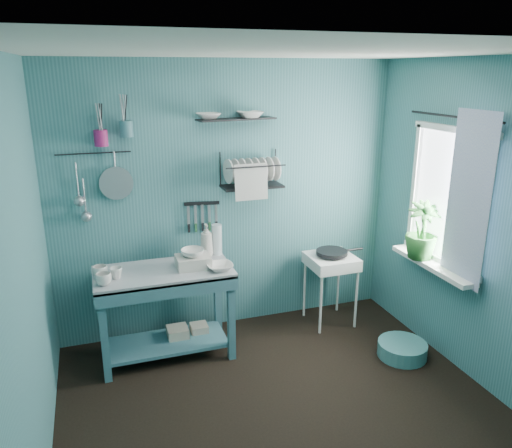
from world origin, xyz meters
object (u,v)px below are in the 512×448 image
object	(u,v)px
hotplate_stand	(330,289)
colander	(116,183)
wash_tub	(193,262)
frying_pan	(332,252)
dish_rack	(252,170)
storage_tin_large	(178,339)
potted_plant	(422,230)
work_counter	(166,313)
mug_right	(100,272)
utensil_cup_magenta	(101,138)
mug_mid	(116,273)
utensil_cup_teal	(126,129)
water_bottle	(217,239)
soap_bottle	(206,240)
storage_tin_small	(199,334)
floor_basin	(402,349)
mug_left	(104,279)

from	to	relation	value
hotplate_stand	colander	size ratio (longest dim) A/B	2.48
wash_tub	frying_pan	xyz separation A→B (m)	(1.37, 0.12, -0.12)
dish_rack	storage_tin_large	xyz separation A→B (m)	(-0.78, -0.24, -1.43)
hotplate_stand	potted_plant	xyz separation A→B (m)	(0.54, -0.60, 0.73)
work_counter	mug_right	distance (m)	0.67
frying_pan	utensil_cup_magenta	distance (m)	2.32
mug_mid	utensil_cup_teal	size ratio (longest dim) A/B	0.77
mug_right	water_bottle	distance (m)	1.05
mug_mid	potted_plant	bearing A→B (deg)	-9.82
soap_bottle	frying_pan	distance (m)	1.22
storage_tin_small	storage_tin_large	bearing A→B (deg)	-171.47
colander	potted_plant	xyz separation A→B (m)	(2.46, -0.87, -0.40)
potted_plant	utensil_cup_teal	bearing A→B (deg)	160.37
water_bottle	hotplate_stand	distance (m)	1.25
soap_bottle	dish_rack	bearing A→B (deg)	10.87
water_bottle	colander	distance (m)	1.00
work_counter	storage_tin_small	distance (m)	0.43
utensil_cup_teal	mug_mid	bearing A→B (deg)	-115.71
wash_tub	soap_bottle	bearing A→B (deg)	52.31
potted_plant	storage_tin_large	xyz separation A→B (m)	(-2.06, 0.55, -0.97)
dish_rack	utensil_cup_magenta	size ratio (longest dim) A/B	4.23
mug_mid	storage_tin_large	distance (m)	0.89
water_bottle	storage_tin_large	bearing A→B (deg)	-157.96
potted_plant	soap_bottle	bearing A→B (deg)	158.07
mug_mid	frying_pan	world-z (taller)	mug_mid
work_counter	hotplate_stand	bearing A→B (deg)	8.89
mug_mid	utensil_cup_teal	world-z (taller)	utensil_cup_teal
work_counter	dish_rack	bearing A→B (deg)	23.35
mug_right	utensil_cup_magenta	world-z (taller)	utensil_cup_magenta
water_bottle	hotplate_stand	size ratio (longest dim) A/B	0.40
hotplate_stand	utensil_cup_teal	distance (m)	2.42
mug_mid	colander	xyz separation A→B (m)	(0.08, 0.43, 0.64)
work_counter	hotplate_stand	distance (m)	1.62
hotplate_stand	colander	bearing A→B (deg)	161.73
utensil_cup_magenta	storage_tin_large	distance (m)	1.85
colander	storage_tin_large	distance (m)	1.47
work_counter	soap_bottle	world-z (taller)	soap_bottle
hotplate_stand	frying_pan	xyz separation A→B (m)	(0.00, 0.00, 0.38)
mug_right	utensil_cup_magenta	distance (m)	1.08
hotplate_stand	storage_tin_small	xyz separation A→B (m)	(-1.32, -0.02, -0.25)
frying_pan	potted_plant	distance (m)	0.88
work_counter	hotplate_stand	world-z (taller)	work_counter
mug_right	floor_basin	size ratio (longest dim) A/B	0.29
hotplate_stand	dish_rack	xyz separation A→B (m)	(-0.74, 0.18, 1.19)
water_bottle	mug_left	bearing A→B (deg)	-159.19
hotplate_stand	utensil_cup_magenta	distance (m)	2.53
utensil_cup_teal	potted_plant	world-z (taller)	utensil_cup_teal
frying_pan	colander	distance (m)	2.08
mug_left	soap_bottle	size ratio (longest dim) A/B	0.41
water_bottle	utensil_cup_teal	xyz separation A→B (m)	(-0.71, 0.12, 1.00)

